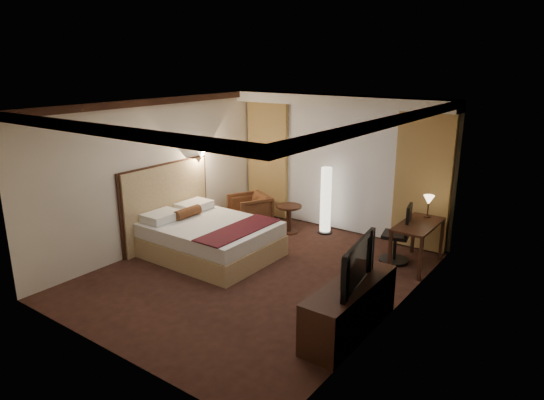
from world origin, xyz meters
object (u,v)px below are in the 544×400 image
Objects in this scene: bed at (211,239)px; side_table at (289,219)px; desk at (417,245)px; dresser at (350,308)px; floor_lamp at (326,200)px; office_chair at (396,233)px; television at (350,259)px; armchair at (250,209)px.

bed is 3.80× the size of side_table.
dresser is at bearing -88.86° from desk.
floor_lamp is (0.60, 0.41, 0.39)m from side_table.
office_chair reaches higher than bed.
floor_lamp reaches higher than side_table.
office_chair is 2.53m from television.
office_chair is at bearing 0.44° from television.
bed is 1.91× the size of television.
armchair is 4.30m from television.
office_chair is (2.72, 1.64, 0.21)m from bed.
bed reaches higher than side_table.
side_table is at bearing -145.48° from floor_lamp.
desk is 2.51m from dresser.
armchair is 0.67× the size of television.
desk is at bearing 91.14° from dresser.
television reaches higher than bed.
desk is at bearing 28.86° from bed.
bed is 3.27m from television.
side_table is at bearing 76.41° from bed.
bed is 1.87× the size of desk.
armchair is at bearing 167.94° from office_chair.
armchair is 1.58m from floor_lamp.
floor_lamp reaches higher than office_chair.
bed is at bearing -151.14° from desk.
dresser is at bearing -44.23° from side_table.
office_chair is 0.93× the size of television.
dresser reaches higher than side_table.
television is (-0.03, 0.00, 0.65)m from dresser.
armchair is 4.28m from dresser.
side_table is 0.49× the size of desk.
armchair is at bearing -157.37° from floor_lamp.
dresser is (3.12, -0.81, 0.02)m from bed.
armchair reaches higher than bed.
armchair is 0.44× the size of dresser.
bed is 3.23m from dresser.
armchair is at bearing 145.48° from dresser.
office_chair is 2.50m from dresser.
floor_lamp is 2.13m from desk.
side_table is at bearing 163.41° from office_chair.
office_chair reaches higher than desk.
bed is 2.46m from floor_lamp.
desk is 1.10× the size of office_chair.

